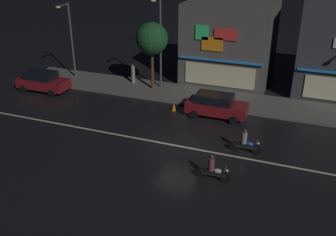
{
  "coord_description": "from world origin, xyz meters",
  "views": [
    {
      "loc": [
        6.8,
        -19.36,
        11.49
      ],
      "look_at": [
        -1.26,
        1.65,
        0.97
      ],
      "focal_mm": 40.79,
      "sensor_mm": 36.0,
      "label": 1
    }
  ],
  "objects_px": {
    "parked_car_near_kerb": "(42,81)",
    "motorcycle_opposite_lane": "(213,170)",
    "streetlamp_mid": "(159,36)",
    "traffic_cone": "(174,107)",
    "parked_car_trailing": "(216,105)",
    "motorcycle_following": "(245,143)",
    "streetlamp_west": "(70,35)",
    "pedestrian_on_sidewalk": "(133,74)"
  },
  "relations": [
    {
      "from": "parked_car_trailing",
      "to": "parked_car_near_kerb",
      "type": "bearing_deg",
      "value": 0.81
    },
    {
      "from": "pedestrian_on_sidewalk",
      "to": "parked_car_trailing",
      "type": "relative_size",
      "value": 0.4
    },
    {
      "from": "parked_car_trailing",
      "to": "motorcycle_following",
      "type": "distance_m",
      "value": 5.27
    },
    {
      "from": "motorcycle_opposite_lane",
      "to": "traffic_cone",
      "type": "height_order",
      "value": "motorcycle_opposite_lane"
    },
    {
      "from": "motorcycle_following",
      "to": "motorcycle_opposite_lane",
      "type": "height_order",
      "value": "same"
    },
    {
      "from": "traffic_cone",
      "to": "motorcycle_opposite_lane",
      "type": "bearing_deg",
      "value": -57.09
    },
    {
      "from": "streetlamp_mid",
      "to": "parked_car_near_kerb",
      "type": "bearing_deg",
      "value": -156.35
    },
    {
      "from": "streetlamp_west",
      "to": "motorcycle_opposite_lane",
      "type": "relative_size",
      "value": 3.45
    },
    {
      "from": "parked_car_near_kerb",
      "to": "traffic_cone",
      "type": "height_order",
      "value": "parked_car_near_kerb"
    },
    {
      "from": "motorcycle_opposite_lane",
      "to": "traffic_cone",
      "type": "bearing_deg",
      "value": -49.19
    },
    {
      "from": "motorcycle_opposite_lane",
      "to": "streetlamp_mid",
      "type": "bearing_deg",
      "value": -48.53
    },
    {
      "from": "parked_car_trailing",
      "to": "traffic_cone",
      "type": "bearing_deg",
      "value": 1.72
    },
    {
      "from": "parked_car_near_kerb",
      "to": "motorcycle_following",
      "type": "relative_size",
      "value": 2.26
    },
    {
      "from": "pedestrian_on_sidewalk",
      "to": "motorcycle_following",
      "type": "bearing_deg",
      "value": 3.91
    },
    {
      "from": "streetlamp_mid",
      "to": "pedestrian_on_sidewalk",
      "type": "relative_size",
      "value": 4.28
    },
    {
      "from": "streetlamp_west",
      "to": "motorcycle_following",
      "type": "bearing_deg",
      "value": -24.37
    },
    {
      "from": "motorcycle_opposite_lane",
      "to": "traffic_cone",
      "type": "distance_m",
      "value": 9.29
    },
    {
      "from": "parked_car_trailing",
      "to": "traffic_cone",
      "type": "xyz_separation_m",
      "value": [
        -3.18,
        -0.1,
        -0.59
      ]
    },
    {
      "from": "streetlamp_mid",
      "to": "parked_car_trailing",
      "type": "distance_m",
      "value": 7.81
    },
    {
      "from": "streetlamp_mid",
      "to": "traffic_cone",
      "type": "relative_size",
      "value": 13.53
    },
    {
      "from": "parked_car_near_kerb",
      "to": "motorcycle_opposite_lane",
      "type": "height_order",
      "value": "parked_car_near_kerb"
    },
    {
      "from": "traffic_cone",
      "to": "streetlamp_mid",
      "type": "bearing_deg",
      "value": 124.88
    },
    {
      "from": "parked_car_near_kerb",
      "to": "traffic_cone",
      "type": "distance_m",
      "value": 11.6
    },
    {
      "from": "parked_car_near_kerb",
      "to": "motorcycle_opposite_lane",
      "type": "distance_m",
      "value": 18.32
    },
    {
      "from": "streetlamp_west",
      "to": "motorcycle_opposite_lane",
      "type": "height_order",
      "value": "streetlamp_west"
    },
    {
      "from": "parked_car_trailing",
      "to": "pedestrian_on_sidewalk",
      "type": "bearing_deg",
      "value": -25.26
    },
    {
      "from": "motorcycle_following",
      "to": "motorcycle_opposite_lane",
      "type": "relative_size",
      "value": 1.0
    },
    {
      "from": "streetlamp_west",
      "to": "traffic_cone",
      "type": "height_order",
      "value": "streetlamp_west"
    },
    {
      "from": "streetlamp_west",
      "to": "streetlamp_mid",
      "type": "xyz_separation_m",
      "value": [
        8.26,
        0.4,
        0.46
      ]
    },
    {
      "from": "streetlamp_mid",
      "to": "parked_car_near_kerb",
      "type": "height_order",
      "value": "streetlamp_mid"
    },
    {
      "from": "parked_car_near_kerb",
      "to": "parked_car_trailing",
      "type": "height_order",
      "value": "same"
    },
    {
      "from": "motorcycle_following",
      "to": "pedestrian_on_sidewalk",
      "type": "bearing_deg",
      "value": 143.69
    },
    {
      "from": "pedestrian_on_sidewalk",
      "to": "parked_car_near_kerb",
      "type": "relative_size",
      "value": 0.4
    },
    {
      "from": "pedestrian_on_sidewalk",
      "to": "parked_car_near_kerb",
      "type": "xyz_separation_m",
      "value": [
        -6.32,
        -4.2,
        -0.09
      ]
    },
    {
      "from": "streetlamp_west",
      "to": "traffic_cone",
      "type": "distance_m",
      "value": 12.04
    },
    {
      "from": "streetlamp_mid",
      "to": "parked_car_near_kerb",
      "type": "xyz_separation_m",
      "value": [
        -8.94,
        -3.91,
        -3.64
      ]
    },
    {
      "from": "motorcycle_opposite_lane",
      "to": "parked_car_near_kerb",
      "type": "bearing_deg",
      "value": -16.88
    },
    {
      "from": "pedestrian_on_sidewalk",
      "to": "motorcycle_following",
      "type": "height_order",
      "value": "pedestrian_on_sidewalk"
    },
    {
      "from": "streetlamp_west",
      "to": "traffic_cone",
      "type": "xyz_separation_m",
      "value": [
        10.91,
        -3.4,
        -3.77
      ]
    },
    {
      "from": "motorcycle_following",
      "to": "motorcycle_opposite_lane",
      "type": "xyz_separation_m",
      "value": [
        -1.04,
        -3.49,
        0.0
      ]
    },
    {
      "from": "motorcycle_following",
      "to": "motorcycle_opposite_lane",
      "type": "distance_m",
      "value": 3.65
    },
    {
      "from": "streetlamp_west",
      "to": "streetlamp_mid",
      "type": "height_order",
      "value": "streetlamp_mid"
    }
  ]
}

